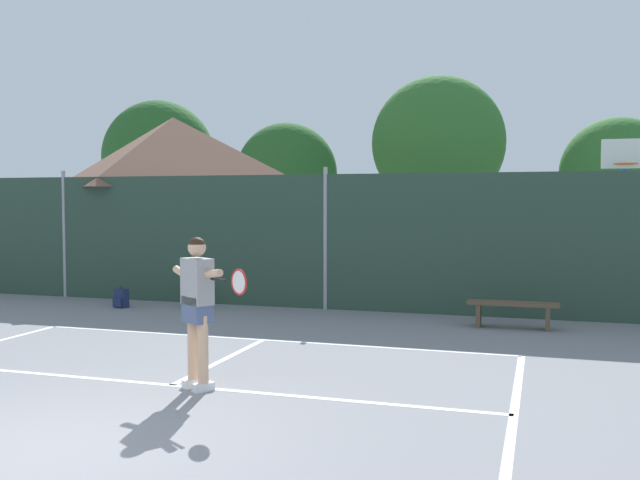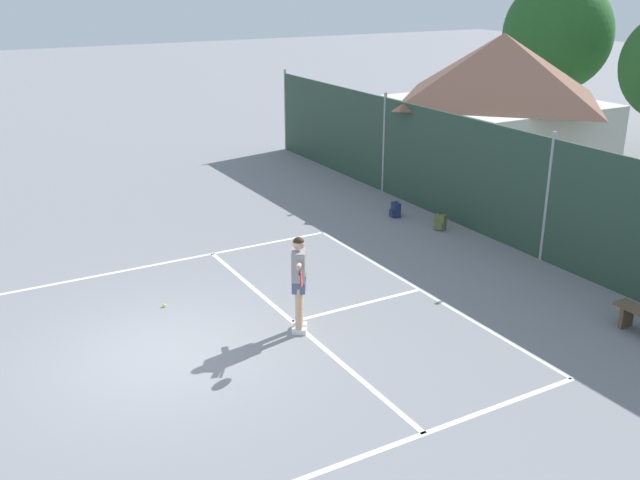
% 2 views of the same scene
% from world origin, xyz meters
% --- Properties ---
extents(ground_plane, '(120.00, 120.00, 0.00)m').
position_xyz_m(ground_plane, '(0.00, 0.00, 0.00)').
color(ground_plane, gray).
extents(court_markings, '(8.30, 11.10, 0.01)m').
position_xyz_m(court_markings, '(0.00, 0.65, 0.00)').
color(court_markings, white).
rests_on(court_markings, ground).
extents(chainlink_fence, '(26.09, 0.09, 3.00)m').
position_xyz_m(chainlink_fence, '(0.00, 9.00, 1.43)').
color(chainlink_fence, '#284233').
rests_on(chainlink_fence, ground).
extents(basketball_hoop, '(0.90, 0.67, 3.55)m').
position_xyz_m(basketball_hoop, '(5.94, 10.49, 2.31)').
color(basketball_hoop, '#284CB2').
rests_on(basketball_hoop, ground).
extents(clubhouse_building, '(5.80, 5.69, 4.62)m').
position_xyz_m(clubhouse_building, '(-5.55, 12.56, 2.40)').
color(clubhouse_building, beige).
rests_on(clubhouse_building, ground).
extents(treeline_backdrop, '(25.45, 4.21, 6.66)m').
position_xyz_m(treeline_backdrop, '(-0.97, 19.92, 3.76)').
color(treeline_backdrop, brown).
rests_on(treeline_backdrop, ground).
extents(tennis_player, '(1.30, 0.73, 1.85)m').
position_xyz_m(tennis_player, '(0.40, 2.41, 1.11)').
color(tennis_player, silver).
rests_on(tennis_player, ground).
extents(backpack_navy, '(0.31, 0.29, 0.46)m').
position_xyz_m(backpack_navy, '(-4.24, 7.86, 0.19)').
color(backpack_navy, navy).
rests_on(backpack_navy, ground).
extents(backpack_olive, '(0.33, 0.33, 0.46)m').
position_xyz_m(backpack_olive, '(-2.81, 8.27, 0.19)').
color(backpack_olive, '#566038').
rests_on(backpack_olive, ground).
extents(courtside_bench, '(1.60, 0.36, 0.48)m').
position_xyz_m(courtside_bench, '(3.88, 7.81, 0.36)').
color(courtside_bench, brown).
rests_on(courtside_bench, ground).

